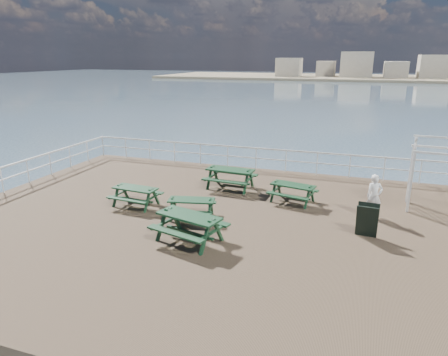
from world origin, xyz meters
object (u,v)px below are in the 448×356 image
picnic_table_b (293,189)px  picnic_table_d (191,204)px  picnic_table_a (135,192)px  picnic_table_e (189,222)px  trellis_arbor (442,179)px  person (374,196)px  picnic_table_c (230,174)px

picnic_table_b → picnic_table_d: bearing=-126.4°
picnic_table_a → picnic_table_b: picnic_table_a is taller
picnic_table_b → picnic_table_e: picnic_table_e is taller
picnic_table_a → picnic_table_d: bearing=-4.9°
picnic_table_a → picnic_table_e: 3.73m
trellis_arbor → person: bearing=-144.3°
picnic_table_a → picnic_table_d: 2.46m
picnic_table_b → trellis_arbor: trellis_arbor is taller
picnic_table_b → picnic_table_d: 4.04m
picnic_table_c → picnic_table_a: bearing=-127.2°
picnic_table_c → trellis_arbor: (7.87, -0.02, 0.59)m
picnic_table_d → picnic_table_b: bearing=29.0°
picnic_table_a → trellis_arbor: 11.03m
picnic_table_b → person: (2.88, -0.58, 0.25)m
picnic_table_a → picnic_table_e: size_ratio=0.76×
picnic_table_b → picnic_table_c: 2.89m
picnic_table_c → person: person is taller
picnic_table_a → picnic_table_c: 4.11m
picnic_table_e → person: (5.25, 3.79, 0.15)m
picnic_table_d → trellis_arbor: (8.14, 3.47, 0.71)m
picnic_table_d → picnic_table_e: 1.82m
picnic_table_a → picnic_table_c: size_ratio=0.85×
picnic_table_d → trellis_arbor: trellis_arbor is taller
picnic_table_a → picnic_table_c: picnic_table_c is taller
picnic_table_c → picnic_table_b: bearing=-12.6°
trellis_arbor → picnic_table_d: bearing=-153.0°
picnic_table_d → picnic_table_e: size_ratio=0.79×
picnic_table_b → picnic_table_d: size_ratio=1.04×
picnic_table_d → trellis_arbor: size_ratio=0.67×
picnic_table_b → picnic_table_d: picnic_table_b is taller
trellis_arbor → person: 2.66m
picnic_table_b → trellis_arbor: bearing=21.1°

